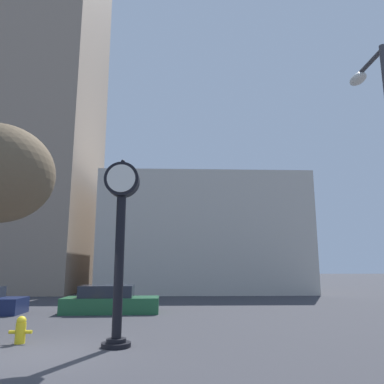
{
  "coord_description": "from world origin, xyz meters",
  "views": [
    {
      "loc": [
        3.48,
        -9.86,
        2.11
      ],
      "look_at": [
        4.29,
        10.8,
        6.23
      ],
      "focal_mm": 35.0,
      "sensor_mm": 36.0,
      "label": 1
    }
  ],
  "objects_px": {
    "fire_hydrant_near": "(21,330)",
    "street_clock": "(121,226)",
    "car_green": "(110,301)",
    "street_lamp_right": "(384,152)"
  },
  "relations": [
    {
      "from": "fire_hydrant_near",
      "to": "street_clock",
      "type": "bearing_deg",
      "value": -11.62
    },
    {
      "from": "car_green",
      "to": "fire_hydrant_near",
      "type": "xyz_separation_m",
      "value": [
        -1.27,
        -6.93,
        -0.15
      ]
    },
    {
      "from": "street_lamp_right",
      "to": "street_clock",
      "type": "bearing_deg",
      "value": 157.21
    },
    {
      "from": "car_green",
      "to": "fire_hydrant_near",
      "type": "height_order",
      "value": "car_green"
    },
    {
      "from": "car_green",
      "to": "street_lamp_right",
      "type": "relative_size",
      "value": 0.62
    },
    {
      "from": "car_green",
      "to": "street_lamp_right",
      "type": "height_order",
      "value": "street_lamp_right"
    },
    {
      "from": "street_clock",
      "to": "street_lamp_right",
      "type": "relative_size",
      "value": 0.73
    },
    {
      "from": "street_clock",
      "to": "fire_hydrant_near",
      "type": "relative_size",
      "value": 7.03
    },
    {
      "from": "fire_hydrant_near",
      "to": "street_lamp_right",
      "type": "bearing_deg",
      "value": -19.54
    },
    {
      "from": "fire_hydrant_near",
      "to": "street_lamp_right",
      "type": "xyz_separation_m",
      "value": [
        9.05,
        -3.21,
        4.28
      ]
    }
  ]
}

